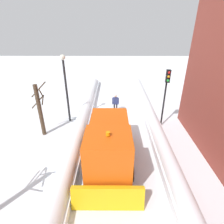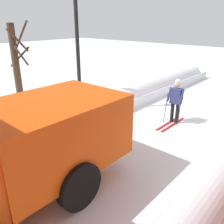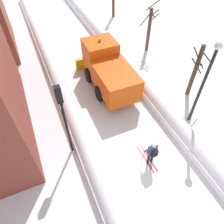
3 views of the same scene
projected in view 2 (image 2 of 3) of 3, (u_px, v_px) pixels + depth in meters
skier at (176, 99)px, 9.46m from camera, size 0.62×1.80×1.81m
street_lamp at (77, 33)px, 9.83m from camera, size 0.40×0.40×5.40m
bare_tree_near at (17, 70)px, 9.80m from camera, size 1.18×0.93×3.92m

